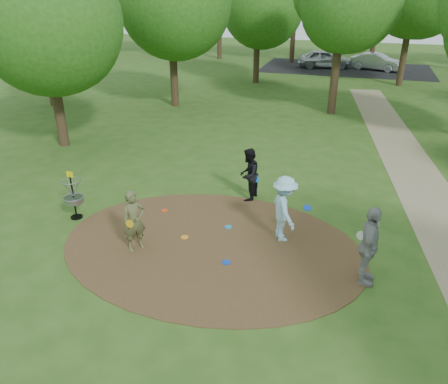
% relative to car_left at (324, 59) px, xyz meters
% --- Properties ---
extents(ground, '(100.00, 100.00, 0.00)m').
position_rel_car_left_xyz_m(ground, '(-0.12, -29.74, -0.75)').
color(ground, '#2D5119').
rests_on(ground, ground).
extents(dirt_clearing, '(8.40, 8.40, 0.02)m').
position_rel_car_left_xyz_m(dirt_clearing, '(-0.12, -29.74, -0.74)').
color(dirt_clearing, '#47301C').
rests_on(dirt_clearing, ground).
extents(parking_lot, '(14.00, 8.00, 0.01)m').
position_rel_car_left_xyz_m(parking_lot, '(1.88, 0.26, -0.75)').
color(parking_lot, black).
rests_on(parking_lot, ground).
extents(player_observer_with_disc, '(0.72, 0.74, 1.71)m').
position_rel_car_left_xyz_m(player_observer_with_disc, '(-2.03, -30.46, 0.10)').
color(player_observer_with_disc, brown).
rests_on(player_observer_with_disc, ground).
extents(player_throwing_with_disc, '(1.39, 1.42, 1.91)m').
position_rel_car_left_xyz_m(player_throwing_with_disc, '(1.69, -28.79, 0.20)').
color(player_throwing_with_disc, '#9AD2E7').
rests_on(player_throwing_with_disc, ground).
extents(player_walking_with_disc, '(0.75, 0.92, 1.77)m').
position_rel_car_left_xyz_m(player_walking_with_disc, '(0.13, -26.62, 0.13)').
color(player_walking_with_disc, black).
rests_on(player_walking_with_disc, ground).
extents(player_waiting_with_disc, '(0.59, 1.20, 2.01)m').
position_rel_car_left_xyz_m(player_waiting_with_disc, '(3.92, -30.17, 0.25)').
color(player_waiting_with_disc, '#949497').
rests_on(player_waiting_with_disc, ground).
extents(disc_ground_cyan, '(0.22, 0.22, 0.02)m').
position_rel_car_left_xyz_m(disc_ground_cyan, '(0.05, -28.66, -0.73)').
color(disc_ground_cyan, '#1686B6').
rests_on(disc_ground_cyan, dirt_clearing).
extents(disc_ground_blue, '(0.22, 0.22, 0.02)m').
position_rel_car_left_xyz_m(disc_ground_blue, '(0.52, -30.42, -0.73)').
color(disc_ground_blue, '#0B3AC3').
rests_on(disc_ground_blue, dirt_clearing).
extents(disc_ground_red, '(0.22, 0.22, 0.02)m').
position_rel_car_left_xyz_m(disc_ground_red, '(-2.18, -28.27, -0.73)').
color(disc_ground_red, '#E34316').
rests_on(disc_ground_red, dirt_clearing).
extents(car_left, '(4.69, 2.61, 1.51)m').
position_rel_car_left_xyz_m(car_left, '(0.00, 0.00, 0.00)').
color(car_left, '#ACB0B4').
rests_on(car_left, ground).
extents(car_right, '(4.40, 2.63, 1.37)m').
position_rel_car_left_xyz_m(car_right, '(4.31, 0.16, -0.07)').
color(car_right, '#AEB1B6').
rests_on(car_right, ground).
extents(disc_ground_orange, '(0.22, 0.22, 0.02)m').
position_rel_car_left_xyz_m(disc_ground_orange, '(-0.97, -29.58, -0.73)').
color(disc_ground_orange, orange).
rests_on(disc_ground_orange, dirt_clearing).
extents(disc_golf_basket, '(0.63, 0.63, 1.54)m').
position_rel_car_left_xyz_m(disc_golf_basket, '(-4.62, -29.44, 0.12)').
color(disc_golf_basket, black).
rests_on(disc_golf_basket, ground).
extents(tree_ring, '(36.90, 45.58, 9.31)m').
position_rel_car_left_xyz_m(tree_ring, '(2.08, -20.16, 4.52)').
color(tree_ring, '#332316').
rests_on(tree_ring, ground).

